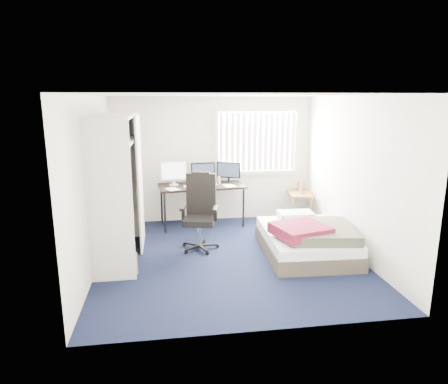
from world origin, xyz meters
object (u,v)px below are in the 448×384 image
Objects in this scene: desk at (202,184)px; bed at (307,239)px; nightstand at (299,195)px; office_chair at (200,219)px.

desk reaches higher than bed.
desk is 2.04m from nightstand.
desk is at bearing -178.09° from nightstand.
nightstand reaches higher than bed.
desk is at bearing 83.55° from office_chair.
desk reaches higher than nightstand.
office_chair is 1.77m from bed.
office_chair is (-0.14, -1.26, -0.34)m from desk.
nightstand is at bearing 31.48° from office_chair.
bed is (-0.49, -1.88, -0.26)m from nightstand.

